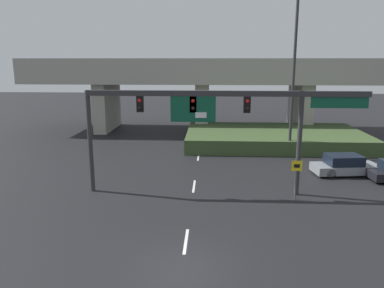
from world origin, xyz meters
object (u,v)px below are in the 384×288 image
at_px(speed_limit_sign, 296,174).
at_px(parked_sedan_near_right, 345,165).
at_px(highway_light_pole_near, 294,60).
at_px(signal_gantry, 215,111).

height_order(speed_limit_sign, parked_sedan_near_right, speed_limit_sign).
xyz_separation_m(highway_light_pole_near, parked_sedan_near_right, (2.84, -5.31, -7.31)).
distance_m(speed_limit_sign, highway_light_pole_near, 12.48).
xyz_separation_m(signal_gantry, speed_limit_sign, (4.71, -0.93, -3.50)).
bearing_deg(signal_gantry, parked_sedan_near_right, 24.98).
height_order(signal_gantry, speed_limit_sign, signal_gantry).
bearing_deg(signal_gantry, speed_limit_sign, -11.11).
distance_m(speed_limit_sign, parked_sedan_near_right, 7.05).
bearing_deg(highway_light_pole_near, parked_sedan_near_right, -61.84).
bearing_deg(parked_sedan_near_right, speed_limit_sign, -138.46).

